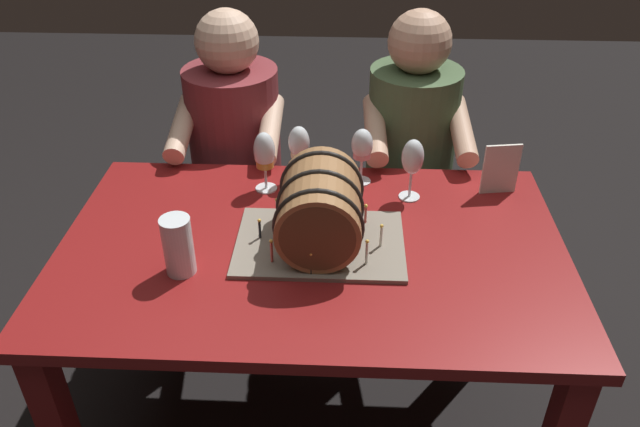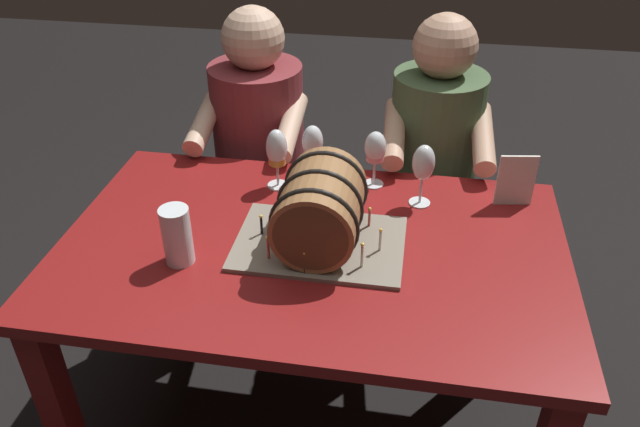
# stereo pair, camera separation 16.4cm
# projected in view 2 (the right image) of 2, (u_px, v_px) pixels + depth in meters

# --- Properties ---
(ground_plane) EXTENTS (8.00, 8.00, 0.00)m
(ground_plane) POSITION_uv_depth(u_px,v_px,m) (313.00, 420.00, 2.10)
(ground_plane) COLOR black
(dining_table) EXTENTS (1.37, 0.86, 0.73)m
(dining_table) POSITION_uv_depth(u_px,v_px,m) (312.00, 276.00, 1.76)
(dining_table) COLOR maroon
(dining_table) RESTS_ON ground
(barrel_cake) EXTENTS (0.45, 0.31, 0.23)m
(barrel_cake) POSITION_uv_depth(u_px,v_px,m) (320.00, 211.00, 1.64)
(barrel_cake) COLOR gray
(barrel_cake) RESTS_ON dining_table
(wine_glass_rose) EXTENTS (0.07, 0.07, 0.18)m
(wine_glass_rose) POSITION_uv_depth(u_px,v_px,m) (375.00, 150.00, 1.89)
(wine_glass_rose) COLOR white
(wine_glass_rose) RESTS_ON dining_table
(wine_glass_white) EXTENTS (0.07, 0.07, 0.18)m
(wine_glass_white) POSITION_uv_depth(u_px,v_px,m) (313.00, 145.00, 1.91)
(wine_glass_white) COLOR white
(wine_glass_white) RESTS_ON dining_table
(wine_glass_amber) EXTENTS (0.07, 0.07, 0.19)m
(wine_glass_amber) POSITION_uv_depth(u_px,v_px,m) (277.00, 151.00, 1.88)
(wine_glass_amber) COLOR white
(wine_glass_amber) RESTS_ON dining_table
(wine_glass_empty) EXTENTS (0.06, 0.06, 0.19)m
(wine_glass_empty) POSITION_uv_depth(u_px,v_px,m) (423.00, 164.00, 1.79)
(wine_glass_empty) COLOR white
(wine_glass_empty) RESTS_ON dining_table
(beer_pint) EXTENTS (0.08, 0.08, 0.16)m
(beer_pint) POSITION_uv_depth(u_px,v_px,m) (177.00, 239.00, 1.60)
(beer_pint) COLOR white
(beer_pint) RESTS_ON dining_table
(menu_card) EXTENTS (0.11, 0.03, 0.16)m
(menu_card) POSITION_uv_depth(u_px,v_px,m) (516.00, 181.00, 1.82)
(menu_card) COLOR silver
(menu_card) RESTS_ON dining_table
(person_seated_left) EXTENTS (0.37, 0.45, 1.17)m
(person_seated_left) POSITION_uv_depth(u_px,v_px,m) (261.00, 174.00, 2.39)
(person_seated_left) COLOR #4C1B1E
(person_seated_left) RESTS_ON ground
(person_seated_right) EXTENTS (0.37, 0.46, 1.18)m
(person_seated_right) POSITION_uv_depth(u_px,v_px,m) (429.00, 190.00, 2.31)
(person_seated_right) COLOR #2A3A24
(person_seated_right) RESTS_ON ground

